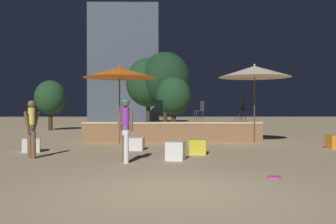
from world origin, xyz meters
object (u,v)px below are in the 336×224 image
object	(u,v)px
cube_seat_0	(135,144)
bistro_chair_0	(158,109)
background_tree_0	(165,79)
patio_umbrella_1	(254,72)
person_0	(32,128)
cube_seat_2	(335,142)
background_tree_3	(148,83)
frisbee_disc	(275,177)
bistro_chair_1	(200,109)
cube_seat_1	(31,145)
cube_seat_4	(176,151)
patio_umbrella_0	(120,73)
cube_seat_3	(198,147)
bistro_chair_2	(242,109)
person_1	(126,128)
background_tree_1	(174,96)
background_tree_2	(50,98)

from	to	relation	value
cube_seat_0	bistro_chair_0	bearing A→B (deg)	77.35
bistro_chair_0	background_tree_0	xyz separation A→B (m)	(0.34, 9.70, 2.02)
patio_umbrella_1	person_0	world-z (taller)	patio_umbrella_1
patio_umbrella_1	cube_seat_0	bearing A→B (deg)	-151.21
cube_seat_2	background_tree_3	xyz separation A→B (m)	(-7.01, 13.13, 2.97)
patio_umbrella_1	cube_seat_2	world-z (taller)	patio_umbrella_1
frisbee_disc	bistro_chair_1	bearing A→B (deg)	92.94
cube_seat_1	cube_seat_4	xyz separation A→B (m)	(4.59, -1.99, 0.03)
background_tree_3	cube_seat_2	bearing A→B (deg)	-61.90
cube_seat_4	background_tree_3	xyz separation A→B (m)	(-1.42, 15.90, 2.96)
frisbee_disc	cube_seat_4	bearing A→B (deg)	125.26
patio_umbrella_1	person_0	size ratio (longest dim) A/B	1.98
patio_umbrella_0	cube_seat_4	size ratio (longest dim) A/B	5.33
cube_seat_0	cube_seat_2	xyz separation A→B (m)	(6.88, 0.26, 0.03)
cube_seat_3	bistro_chair_2	xyz separation A→B (m)	(2.34, 4.75, 1.17)
bistro_chair_1	background_tree_3	xyz separation A→B (m)	(-2.80, 8.62, 1.82)
frisbee_disc	bistro_chair_2	bearing A→B (deg)	82.37
cube_seat_1	cube_seat_2	distance (m)	10.21
person_0	bistro_chair_2	bearing A→B (deg)	-108.95
bistro_chair_0	patio_umbrella_1	bearing A→B (deg)	146.09
frisbee_disc	background_tree_3	distance (m)	19.13
cube_seat_2	bistro_chair_1	size ratio (longest dim) A/B	0.55
person_1	background_tree_3	world-z (taller)	background_tree_3
person_1	frisbee_disc	bearing A→B (deg)	36.78
cube_seat_1	cube_seat_4	world-z (taller)	cube_seat_4
person_0	background_tree_1	distance (m)	12.46
background_tree_2	cube_seat_0	bearing A→B (deg)	-61.24
patio_umbrella_0	frisbee_disc	world-z (taller)	patio_umbrella_0
cube_seat_0	cube_seat_2	size ratio (longest dim) A/B	1.28
cube_seat_2	bistro_chair_2	world-z (taller)	bistro_chair_2
patio_umbrella_1	cube_seat_4	distance (m)	6.62
cube_seat_0	background_tree_2	distance (m)	13.40
patio_umbrella_0	background_tree_1	xyz separation A→B (m)	(2.32, 7.38, -0.67)
bistro_chair_0	background_tree_0	bearing A→B (deg)	-116.68
cube_seat_2	background_tree_1	distance (m)	10.85
person_0	background_tree_0	distance (m)	15.69
bistro_chair_2	frisbee_disc	world-z (taller)	bistro_chair_2
patio_umbrella_0	person_1	xyz separation A→B (m)	(0.77, -5.15, -1.92)
patio_umbrella_0	patio_umbrella_1	xyz separation A→B (m)	(5.43, 0.42, 0.08)
cube_seat_2	background_tree_2	size ratio (longest dim) A/B	0.15
person_0	bistro_chair_2	world-z (taller)	bistro_chair_2
bistro_chair_0	background_tree_2	distance (m)	11.05
person_0	bistro_chair_2	xyz separation A→B (m)	(7.07, 5.64, 0.53)
cube_seat_1	bistro_chair_0	xyz separation A→B (m)	(4.02, 3.71, 1.17)
patio_umbrella_0	background_tree_2	bearing A→B (deg)	120.55
patio_umbrella_1	cube_seat_2	bearing A→B (deg)	-45.75
bistro_chair_2	background_tree_0	distance (m)	10.14
cube_seat_0	person_0	size ratio (longest dim) A/B	0.39
person_1	cube_seat_2	bearing A→B (deg)	96.33
cube_seat_0	background_tree_1	world-z (taller)	background_tree_1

